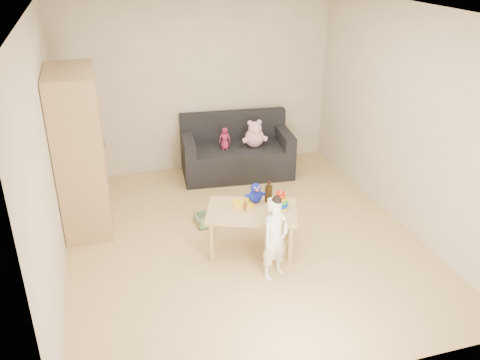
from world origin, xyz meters
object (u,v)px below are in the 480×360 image
object	(u,v)px
play_table	(252,230)
toddler	(275,239)
sofa	(237,160)
wardrobe	(79,151)

from	to	relation	value
play_table	toddler	size ratio (longest dim) A/B	1.11
toddler	sofa	bearing A→B (deg)	58.48
play_table	toddler	distance (m)	0.57
play_table	toddler	world-z (taller)	toddler
sofa	play_table	distance (m)	2.06
wardrobe	play_table	size ratio (longest dim) A/B	1.96
wardrobe	sofa	distance (m)	2.45
wardrobe	sofa	world-z (taller)	wardrobe
play_table	toddler	xyz separation A→B (m)	(0.08, -0.54, 0.19)
play_table	toddler	bearing A→B (deg)	-81.42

